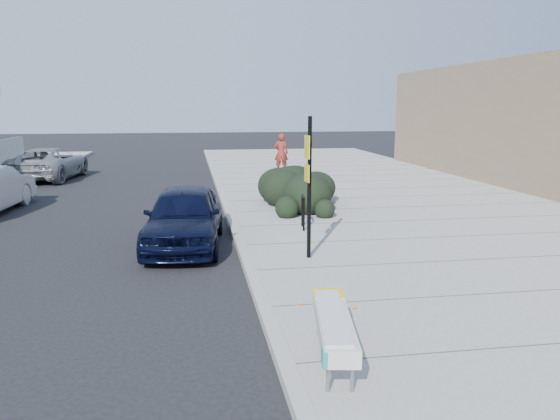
{
  "coord_description": "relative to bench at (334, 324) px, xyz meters",
  "views": [
    {
      "loc": [
        -1.11,
        -10.21,
        3.32
      ],
      "look_at": [
        0.86,
        1.75,
        1.0
      ],
      "focal_mm": 35.0,
      "sensor_mm": 36.0,
      "label": 1
    }
  ],
  "objects": [
    {
      "name": "ground",
      "position": [
        -0.6,
        3.98,
        -0.64
      ],
      "size": [
        120.0,
        120.0,
        0.0
      ],
      "primitive_type": "plane",
      "color": "black",
      "rests_on": "ground"
    },
    {
      "name": "sidewalk_near",
      "position": [
        5.0,
        8.98,
        -0.56
      ],
      "size": [
        11.2,
        50.0,
        0.15
      ],
      "primitive_type": "cube",
      "color": "gray",
      "rests_on": "ground"
    },
    {
      "name": "curb_near",
      "position": [
        -0.6,
        8.98,
        -0.55
      ],
      "size": [
        0.22,
        50.0,
        0.17
      ],
      "primitive_type": "cube",
      "color": "#9E9E99",
      "rests_on": "ground"
    },
    {
      "name": "bench",
      "position": [
        0.0,
        0.0,
        0.0
      ],
      "size": [
        0.75,
        2.07,
        0.62
      ],
      "rotation": [
        0.0,
        0.0,
        -0.16
      ],
      "color": "gray",
      "rests_on": "sidewalk_near"
    },
    {
      "name": "bike_rack",
      "position": [
        1.17,
        7.48,
        0.04
      ],
      "size": [
        0.13,
        0.6,
        0.87
      ],
      "rotation": [
        0.0,
        0.0,
        -0.14
      ],
      "color": "black",
      "rests_on": "sidewalk_near"
    },
    {
      "name": "sign_post",
      "position": [
        0.7,
        4.72,
        1.18
      ],
      "size": [
        0.11,
        0.34,
        2.97
      ],
      "rotation": [
        0.0,
        0.0,
        0.07
      ],
      "color": "black",
      "rests_on": "sidewalk_near"
    },
    {
      "name": "hedge",
      "position": [
        1.88,
        10.63,
        0.25
      ],
      "size": [
        2.95,
        4.29,
        1.46
      ],
      "primitive_type": "ellipsoid",
      "rotation": [
        0.0,
        0.0,
        -0.28
      ],
      "color": "black",
      "rests_on": "sidewalk_near"
    },
    {
      "name": "sedan_navy",
      "position": [
        -1.89,
        6.67,
        0.09
      ],
      "size": [
        2.12,
        4.42,
        1.46
      ],
      "primitive_type": "imported",
      "rotation": [
        0.0,
        0.0,
        -0.09
      ],
      "color": "black",
      "rests_on": "ground"
    },
    {
      "name": "suv_silver",
      "position": [
        -8.1,
        20.04,
        0.09
      ],
      "size": [
        2.97,
        5.46,
        1.45
      ],
      "primitive_type": "imported",
      "rotation": [
        0.0,
        0.0,
        3.03
      ],
      "color": "gray",
      "rests_on": "ground"
    },
    {
      "name": "pedestrian",
      "position": [
        2.65,
        19.84,
        0.45
      ],
      "size": [
        0.71,
        0.49,
        1.87
      ],
      "primitive_type": "imported",
      "rotation": [
        0.0,
        0.0,
        3.08
      ],
      "color": "maroon",
      "rests_on": "sidewalk_near"
    }
  ]
}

